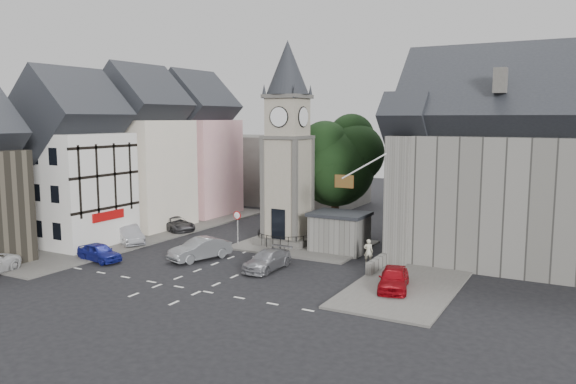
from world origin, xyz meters
The scene contains 23 objects.
ground centered at (0.00, 0.00, 0.00)m, with size 120.00×120.00×0.00m, color black.
pavement_west centered at (-12.50, 6.00, 0.07)m, with size 6.00×30.00×0.14m, color #595651.
pavement_east centered at (12.00, 8.00, 0.07)m, with size 6.00×26.00×0.14m, color #595651.
central_island centered at (1.50, 8.00, 0.08)m, with size 10.00×8.00×0.16m, color #595651.
road_markings centered at (0.00, -5.50, 0.01)m, with size 20.00×8.00×0.01m, color silver.
clock_tower centered at (0.00, 7.99, 8.12)m, with size 4.86×4.86×16.25m.
stone_shelter centered at (4.80, 7.50, 1.55)m, with size 4.30×3.30×3.08m.
town_tree centered at (2.00, 13.00, 6.97)m, with size 7.20×7.20×10.80m.
warning_sign_post centered at (-3.20, 5.43, 2.03)m, with size 0.70×0.19×2.85m.
terrace_pink centered at (-15.50, 16.00, 6.58)m, with size 8.10×7.60×12.80m.
terrace_cream centered at (-15.50, 8.00, 6.58)m, with size 8.10×7.60×12.80m.
terrace_tudor centered at (-15.50, 0.00, 6.19)m, with size 8.10×7.60×12.00m.
backdrop_west centered at (-12.00, 28.00, 4.00)m, with size 20.00×10.00×8.00m, color #4C4944.
east_building centered at (15.59, 11.00, 6.26)m, with size 14.40×11.40×12.60m.
east_boundary_wall centered at (9.20, 10.00, 0.45)m, with size 0.40×16.00×0.90m, color #64625C.
flagpole centered at (8.00, 4.00, 7.00)m, with size 3.68×0.10×2.74m.
car_west_blue centered at (-9.25, -3.32, 0.65)m, with size 1.54×3.82×1.30m, color navy.
car_west_silver centered at (-11.50, 1.93, 0.74)m, with size 1.57×4.50×1.48m, color #94959B.
car_west_grey centered at (-11.50, 7.78, 0.65)m, with size 2.15×4.65×1.29m, color #323134.
car_island_silver centered at (-3.16, 0.50, 0.78)m, with size 1.64×4.70×1.55m, color gray.
car_island_east centered at (2.50, 0.50, 0.65)m, with size 1.81×4.46×1.30m, color gray.
car_east_red centered at (11.50, 0.13, 0.72)m, with size 1.69×4.20×1.43m, color #9B0811.
pedestrian centered at (8.00, 5.22, 0.89)m, with size 0.65×0.42×1.77m, color beige.
Camera 1 is at (21.47, -31.42, 10.22)m, focal length 35.00 mm.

